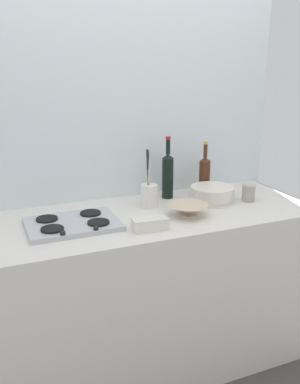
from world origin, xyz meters
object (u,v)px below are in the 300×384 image
wine_bottle_mid_left (168,175)px  butter_dish (150,224)px  condiment_jar_front (249,192)px  mixing_bowl (188,209)px  wine_bottle_leftmost (205,174)px  plate_stack (212,194)px  stovetop_hob (73,224)px  utensil_crock (149,194)px

wine_bottle_mid_left → butter_dish: 0.54m
condiment_jar_front → wine_bottle_mid_left: bearing=149.4°
wine_bottle_mid_left → mixing_bowl: (-0.04, -0.33, -0.11)m
wine_bottle_leftmost → butter_dish: wine_bottle_leftmost is taller
plate_stack → condiment_jar_front: bearing=-18.6°
stovetop_hob → plate_stack: plate_stack is taller
mixing_bowl → utensil_crock: bearing=121.5°
stovetop_hob → mixing_bowl: 0.59m
butter_dish → utensil_crock: bearing=68.0°
stovetop_hob → butter_dish: 0.38m
wine_bottle_mid_left → condiment_jar_front: (0.40, -0.24, -0.09)m
mixing_bowl → condiment_jar_front: condiment_jar_front is taller
plate_stack → condiment_jar_front: (0.20, -0.07, 0.01)m
condiment_jar_front → mixing_bowl: bearing=-168.2°
plate_stack → butter_dish: (-0.50, -0.26, -0.02)m
mixing_bowl → utensil_crock: size_ratio=0.66×
condiment_jar_front → wine_bottle_leftmost: bearing=123.6°
mixing_bowl → condiment_jar_front: bearing=11.8°
wine_bottle_mid_left → utensil_crock: bearing=-144.9°
stovetop_hob → wine_bottle_mid_left: wine_bottle_mid_left is taller
plate_stack → utensil_crock: bearing=171.7°
mixing_bowl → butter_dish: size_ratio=1.26×
wine_bottle_leftmost → utensil_crock: utensil_crock is taller
wine_bottle_leftmost → butter_dish: 0.70m
stovetop_hob → utensil_crock: 0.48m
stovetop_hob → mixing_bowl: mixing_bowl is taller
mixing_bowl → utensil_crock: (-0.13, 0.21, 0.04)m
mixing_bowl → utensil_crock: utensil_crock is taller
plate_stack → wine_bottle_mid_left: bearing=139.8°
wine_bottle_mid_left → utensil_crock: wine_bottle_mid_left is taller
butter_dish → wine_bottle_leftmost: bearing=38.6°
stovetop_hob → condiment_jar_front: 1.03m
plate_stack → condiment_jar_front: size_ratio=2.40×
wine_bottle_leftmost → condiment_jar_front: wine_bottle_leftmost is taller
wine_bottle_mid_left → wine_bottle_leftmost: bearing=-0.5°
stovetop_hob → plate_stack: size_ratio=1.74×
wine_bottle_mid_left → mixing_bowl: size_ratio=1.71×
butter_dish → wine_bottle_mid_left: bearing=55.8°
wine_bottle_leftmost → condiment_jar_front: (0.16, -0.24, -0.07)m
plate_stack → mixing_bowl: (-0.24, -0.16, -0.01)m
condiment_jar_front → plate_stack: bearing=161.4°
wine_bottle_leftmost → condiment_jar_front: size_ratio=3.03×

